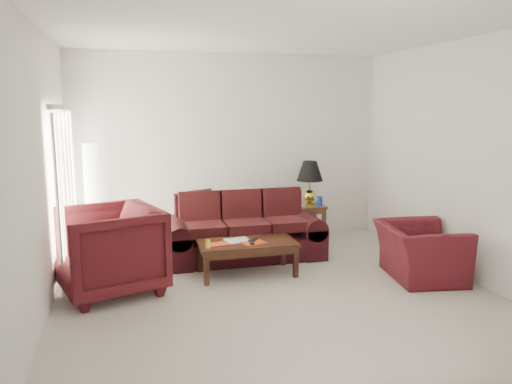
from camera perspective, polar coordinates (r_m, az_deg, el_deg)
floor at (r=6.07m, az=2.08°, el=-11.17°), size 5.00×5.00×0.00m
blinds at (r=6.85m, az=-21.00°, el=-0.01°), size 0.10×2.00×2.16m
sofa at (r=7.15m, az=-1.34°, el=-4.07°), size 2.30×1.14×0.91m
throw_pillow at (r=7.74m, az=-6.37°, el=-1.19°), size 0.44×0.33×0.41m
end_table at (r=8.31m, az=5.86°, el=-3.38°), size 0.53×0.53×0.56m
table_lamp at (r=8.24m, az=6.15°, el=1.05°), size 0.46×0.46×0.72m
clock at (r=8.09m, az=5.17°, el=-1.20°), size 0.15×0.10×0.14m
blue_canister at (r=8.15m, az=7.25°, el=-1.08°), size 0.11×0.11×0.16m
picture_frame at (r=8.39m, az=4.73°, el=-0.72°), size 0.14×0.17×0.05m
floor_lamp at (r=7.66m, az=-18.12°, el=-0.74°), size 0.34×0.34×1.66m
armchair_left at (r=6.09m, az=-16.49°, el=-6.40°), size 1.41×1.39×1.03m
armchair_right at (r=6.70m, az=18.24°, el=-6.51°), size 1.07×1.18×0.69m
coffee_table at (r=6.54m, az=-1.03°, el=-7.55°), size 1.27×0.66×0.44m
magazine_red at (r=6.35m, az=-4.31°, el=-5.98°), size 0.29×0.24×0.01m
magazine_white at (r=6.51m, az=-2.16°, el=-5.54°), size 0.34×0.28×0.02m
magazine_orange at (r=6.40m, az=-0.27°, el=-5.81°), size 0.32×0.27×0.02m
remote_a at (r=6.35m, az=-0.54°, el=-5.75°), size 0.06×0.18×0.02m
remote_b at (r=6.47m, az=-0.19°, el=-5.45°), size 0.14×0.17×0.02m
yellow_glass at (r=6.21m, az=-5.51°, el=-5.90°), size 0.08×0.08×0.11m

